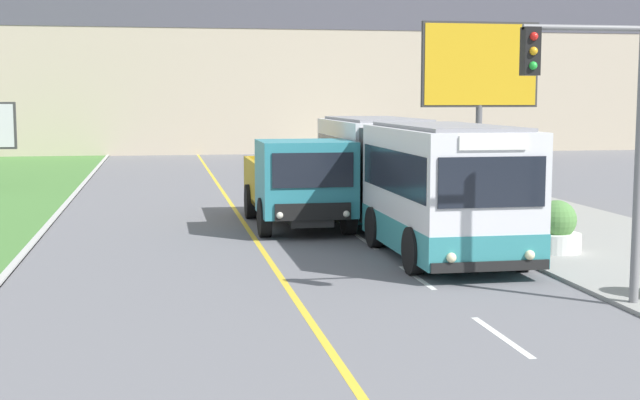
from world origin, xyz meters
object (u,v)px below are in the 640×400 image
(city_bus, at_px, (405,178))
(dump_truck, at_px, (301,184))
(billboard_large, at_px, (480,70))
(traffic_light_mast, at_px, (604,116))
(planter_round_second, at_px, (556,229))

(city_bus, height_order, dump_truck, city_bus)
(city_bus, height_order, billboard_large, billboard_large)
(city_bus, relative_size, dump_truck, 1.95)
(traffic_light_mast, height_order, billboard_large, billboard_large)
(city_bus, relative_size, planter_round_second, 10.27)
(dump_truck, distance_m, traffic_light_mast, 10.90)
(dump_truck, relative_size, billboard_large, 1.00)
(dump_truck, relative_size, traffic_light_mast, 1.23)
(dump_truck, bearing_deg, billboard_large, 42.64)
(dump_truck, xyz_separation_m, billboard_large, (7.81, 7.19, 3.39))
(traffic_light_mast, relative_size, billboard_large, 0.82)
(city_bus, height_order, traffic_light_mast, traffic_light_mast)
(billboard_large, bearing_deg, planter_round_second, -101.87)
(planter_round_second, bearing_deg, billboard_large, 78.13)
(traffic_light_mast, relative_size, planter_round_second, 4.30)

